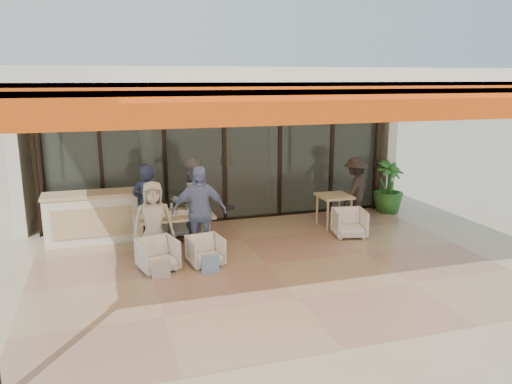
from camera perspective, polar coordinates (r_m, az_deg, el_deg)
ground at (r=9.04m, az=1.12°, el=-8.39°), size 70.00×70.00×0.00m
terrace_floor at (r=9.04m, az=1.12°, el=-8.36°), size 8.00×6.00×0.01m
terrace_structure at (r=8.17m, az=1.83°, el=12.66°), size 8.00×6.00×3.40m
glass_storefront at (r=11.43m, az=-3.65°, el=4.42°), size 8.08×0.10×3.20m
interior_block at (r=13.61m, az=-6.03°, el=8.41°), size 9.05×3.62×3.52m
host_counter at (r=10.64m, az=-18.26°, el=-2.75°), size 1.85×0.65×1.04m
dining_table at (r=9.71m, az=-9.49°, el=-2.80°), size 1.50×0.90×0.93m
chair_far_left at (r=10.67m, az=-12.34°, el=-3.49°), size 0.81×0.79×0.65m
chair_far_right at (r=10.75m, az=-7.88°, el=-2.99°), size 0.81×0.77×0.72m
chair_near_left at (r=8.87m, az=-11.16°, el=-6.89°), size 0.75×0.72×0.64m
chair_near_right at (r=8.99m, az=-5.80°, el=-6.56°), size 0.65×0.62×0.60m
diner_navy at (r=10.05m, az=-12.20°, el=-1.50°), size 0.67×0.51×1.67m
diner_grey at (r=10.15m, az=-7.49°, el=-0.96°), size 1.01×0.89×1.74m
diner_cream at (r=9.21m, az=-11.64°, el=-3.36°), size 0.74×0.50×1.49m
diner_periwinkle at (r=9.29m, az=-6.51°, el=-2.26°), size 1.06×0.54×1.73m
tote_bag_cream at (r=8.55m, az=-10.81°, el=-8.71°), size 0.30×0.10×0.34m
tote_bag_blue at (r=8.67m, az=-5.24°, el=-8.21°), size 0.30×0.10×0.34m
side_table at (r=11.24m, az=8.92°, el=-0.86°), size 0.70×0.70×0.74m
side_chair at (r=10.68m, az=10.63°, el=-3.37°), size 0.75×0.72×0.66m
standing_woman at (r=11.68m, az=11.28°, el=0.22°), size 1.13×1.06×1.53m
potted_palm at (r=12.75m, az=14.90°, el=0.57°), size 0.90×0.90×1.30m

